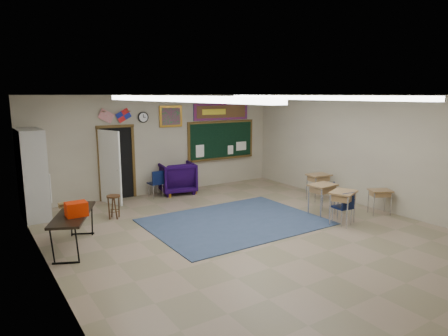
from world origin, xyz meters
TOP-DOWN VIEW (x-y plane):
  - floor at (0.00, 0.00)m, footprint 9.00×9.00m
  - back_wall at (0.00, 4.50)m, footprint 8.00×0.04m
  - left_wall at (-4.00, 0.00)m, footprint 0.04×9.00m
  - right_wall at (4.00, 0.00)m, footprint 0.04×9.00m
  - ceiling at (0.00, 0.00)m, footprint 8.00×9.00m
  - area_rug at (0.20, 0.80)m, footprint 4.00×3.00m
  - fluorescent_strips at (0.00, 0.00)m, footprint 3.86×6.00m
  - doorway at (-1.50, 4.35)m, footprint 1.10×0.89m
  - chalkboard at (2.20, 4.46)m, footprint 2.55×0.14m
  - bulletin_board at (2.20, 4.47)m, footprint 2.10×0.05m
  - framed_art_print at (0.35, 4.47)m, footprint 0.75×0.05m
  - wall_clock at (-0.55, 4.47)m, footprint 0.32×0.05m
  - wall_flags at (-1.40, 4.44)m, footprint 1.16×0.06m
  - storage_cabinet at (-3.71, 3.85)m, footprint 0.59×1.25m
  - wingback_armchair at (0.35, 4.15)m, footprint 1.20×1.22m
  - student_chair_reading at (-0.42, 4.02)m, footprint 0.43×0.43m
  - student_chair_desk_a at (2.20, -0.72)m, footprint 0.44×0.44m
  - student_chair_desk_b at (2.99, 0.07)m, footprint 0.51×0.51m
  - student_desk_front_left at (2.40, 0.10)m, footprint 0.69×0.54m
  - student_desk_front_right at (3.39, 1.16)m, footprint 0.68×0.54m
  - student_desk_back_left at (2.23, -0.71)m, footprint 0.80×0.71m
  - student_desk_back_right at (3.65, -0.69)m, footprint 0.66×0.60m
  - folding_table at (-3.39, 1.21)m, footprint 1.26×1.83m
  - wooden_stool at (-2.11, 2.69)m, footprint 0.33×0.33m

SIDE VIEW (x-z plane):
  - floor at x=0.00m, z-range 0.00..0.00m
  - area_rug at x=0.20m, z-range 0.00..0.02m
  - wooden_stool at x=-2.11m, z-range 0.01..0.59m
  - student_desk_back_right at x=3.65m, z-range 0.04..0.68m
  - student_chair_desk_b at x=2.99m, z-range 0.00..0.74m
  - folding_table at x=-3.39m, z-range -0.10..0.89m
  - student_chair_desk_a at x=2.20m, z-range 0.00..0.80m
  - student_chair_reading at x=-0.42m, z-range 0.00..0.82m
  - student_desk_front_right at x=3.39m, z-range 0.04..0.80m
  - student_desk_front_left at x=2.40m, z-range 0.05..0.84m
  - student_desk_back_left at x=2.23m, z-range 0.05..0.84m
  - wingback_armchair at x=0.35m, z-range 0.00..0.96m
  - doorway at x=-1.50m, z-range -0.02..2.14m
  - storage_cabinet at x=-3.71m, z-range 0.00..2.20m
  - chalkboard at x=2.20m, z-range 0.81..2.11m
  - back_wall at x=0.00m, z-range 0.00..3.00m
  - left_wall at x=-4.00m, z-range 0.00..3.00m
  - right_wall at x=4.00m, z-range 0.00..3.00m
  - framed_art_print at x=0.35m, z-range 2.02..2.67m
  - wall_clock at x=-0.55m, z-range 2.19..2.51m
  - bulletin_board at x=2.20m, z-range 2.18..2.73m
  - wall_flags at x=-1.40m, z-range 2.13..2.83m
  - fluorescent_strips at x=0.00m, z-range 2.89..2.99m
  - ceiling at x=0.00m, z-range 2.98..3.02m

